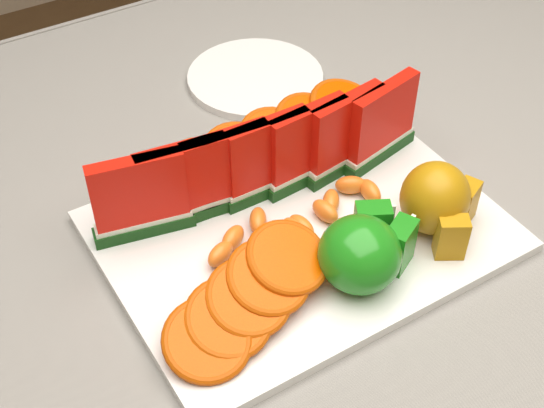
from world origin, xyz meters
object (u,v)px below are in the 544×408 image
object	(u,v)px
platter	(301,231)
pear_cluster	(438,201)
side_plate	(255,78)
apple_cluster	(364,251)

from	to	relation	value
platter	pear_cluster	size ratio (longest dim) A/B	4.10
platter	side_plate	world-z (taller)	platter
apple_cluster	pear_cluster	distance (m)	0.10
platter	side_plate	distance (m)	0.29
pear_cluster	platter	bearing A→B (deg)	148.57
pear_cluster	side_plate	xyz separation A→B (m)	(-0.01, 0.34, -0.05)
pear_cluster	side_plate	world-z (taller)	pear_cluster
platter	side_plate	xyz separation A→B (m)	(0.10, 0.27, -0.00)
platter	side_plate	size ratio (longest dim) A/B	1.98
apple_cluster	platter	bearing A→B (deg)	100.72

